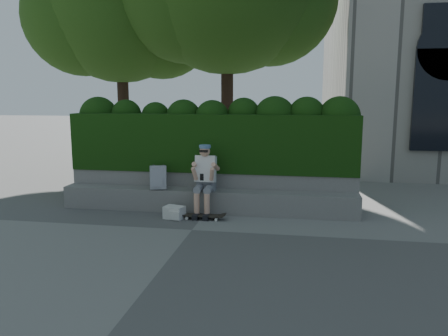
% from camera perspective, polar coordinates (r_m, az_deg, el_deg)
% --- Properties ---
extents(ground, '(80.00, 80.00, 0.00)m').
position_cam_1_polar(ground, '(7.74, -4.21, -8.08)').
color(ground, slate).
rests_on(ground, ground).
extents(bench_ledge, '(6.00, 0.45, 0.45)m').
position_cam_1_polar(bench_ledge, '(8.86, -2.29, -4.30)').
color(bench_ledge, gray).
rests_on(bench_ledge, ground).
extents(planter_wall, '(6.00, 0.50, 0.75)m').
position_cam_1_polar(planter_wall, '(9.28, -1.68, -2.71)').
color(planter_wall, gray).
rests_on(planter_wall, ground).
extents(hedge, '(6.00, 1.00, 1.20)m').
position_cam_1_polar(hedge, '(9.34, -1.44, 3.43)').
color(hedge, black).
rests_on(hedge, planter_wall).
extents(tree_right, '(4.65, 4.65, 7.36)m').
position_cam_1_polar(tree_right, '(14.32, -13.46, 20.05)').
color(tree_right, black).
rests_on(tree_right, ground).
extents(person, '(0.40, 0.76, 1.38)m').
position_cam_1_polar(person, '(8.57, -2.50, -1.16)').
color(person, slate).
rests_on(person, ground).
extents(skateboard, '(0.81, 0.21, 0.09)m').
position_cam_1_polar(skateboard, '(8.36, -2.87, -6.23)').
color(skateboard, black).
rests_on(skateboard, ground).
extents(backpack_plaid, '(0.36, 0.26, 0.48)m').
position_cam_1_polar(backpack_plaid, '(8.92, -8.58, -1.25)').
color(backpack_plaid, '#BBBCC0').
rests_on(backpack_plaid, bench_ledge).
extents(backpack_ground, '(0.42, 0.34, 0.24)m').
position_cam_1_polar(backpack_ground, '(8.44, -6.51, -5.78)').
color(backpack_ground, silver).
rests_on(backpack_ground, ground).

